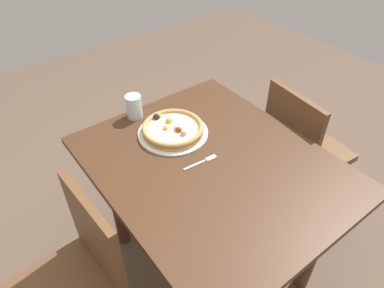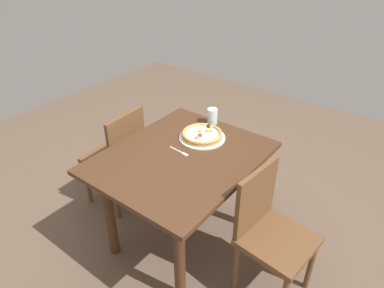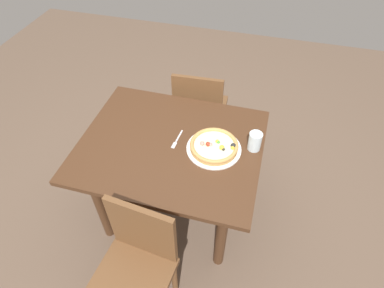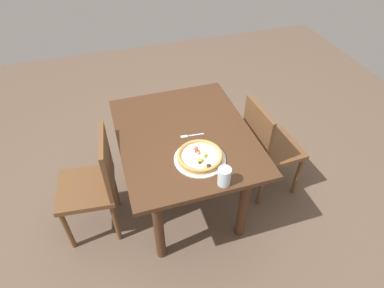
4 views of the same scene
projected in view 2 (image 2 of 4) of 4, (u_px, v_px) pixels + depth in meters
ground_plane at (183, 237)px, 2.69m from camera, size 6.00×6.00×0.00m
dining_table at (181, 171)px, 2.36m from camera, size 1.12×0.92×0.76m
chair_near at (118, 155)px, 2.80m from camera, size 0.42×0.42×0.87m
chair_far at (269, 230)px, 2.09m from camera, size 0.44×0.44×0.87m
plate at (202, 137)px, 2.48m from camera, size 0.33×0.33×0.01m
pizza at (202, 134)px, 2.47m from camera, size 0.29×0.29×0.05m
fork at (180, 152)px, 2.32m from camera, size 0.03×0.17×0.00m
drinking_glass at (212, 116)px, 2.65m from camera, size 0.08×0.08×0.12m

